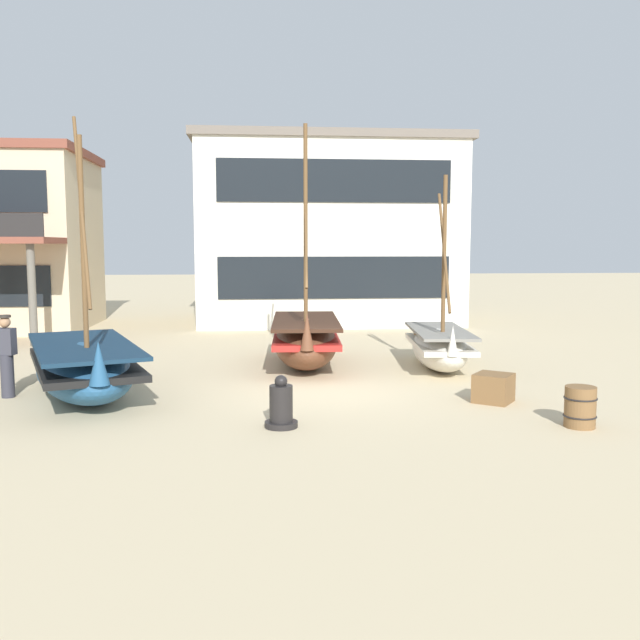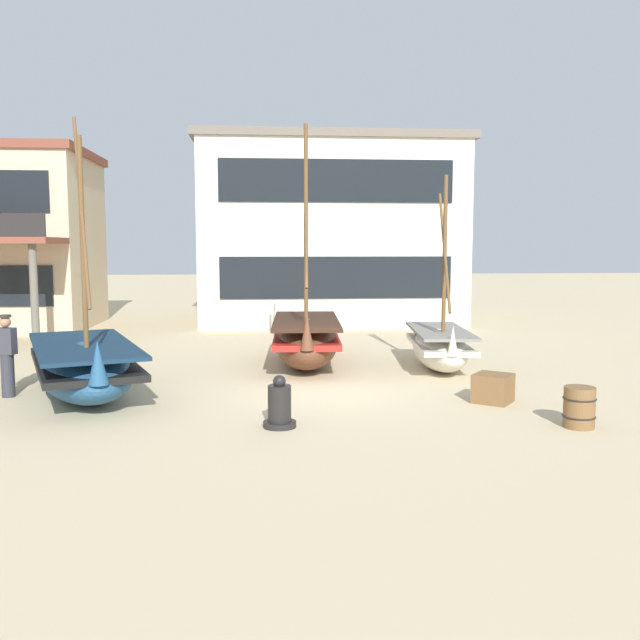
{
  "view_description": "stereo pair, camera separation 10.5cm",
  "coord_description": "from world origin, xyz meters",
  "px_view_note": "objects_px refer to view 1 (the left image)",
  "views": [
    {
      "loc": [
        -1.42,
        -14.45,
        3.08
      ],
      "look_at": [
        0.0,
        1.0,
        1.4
      ],
      "focal_mm": 38.75,
      "sensor_mm": 36.0,
      "label": 1
    },
    {
      "loc": [
        -1.32,
        -14.46,
        3.08
      ],
      "look_at": [
        0.0,
        1.0,
        1.4
      ],
      "focal_mm": 38.75,
      "sensor_mm": 36.0,
      "label": 2
    }
  ],
  "objects_px": {
    "fishing_boat_centre_large": "(84,367)",
    "fisherman_by_hull": "(7,357)",
    "capstan_winch": "(281,407)",
    "harbor_building_main": "(326,232)",
    "cargo_crate": "(493,388)",
    "fishing_boat_near_left": "(439,346)",
    "wooden_barrel": "(580,407)",
    "fishing_boat_far_right": "(306,340)"
  },
  "relations": [
    {
      "from": "fishing_boat_centre_large",
      "to": "fisherman_by_hull",
      "type": "xyz_separation_m",
      "value": [
        -1.55,
        0.08,
        0.22
      ]
    },
    {
      "from": "fishing_boat_centre_large",
      "to": "fisherman_by_hull",
      "type": "relative_size",
      "value": 3.34
    },
    {
      "from": "fishing_boat_far_right",
      "to": "cargo_crate",
      "type": "bearing_deg",
      "value": -52.23
    },
    {
      "from": "fishing_boat_far_right",
      "to": "harbor_building_main",
      "type": "xyz_separation_m",
      "value": [
        1.62,
        10.77,
        2.96
      ]
    },
    {
      "from": "fishing_boat_far_right",
      "to": "cargo_crate",
      "type": "distance_m",
      "value": 5.57
    },
    {
      "from": "capstan_winch",
      "to": "cargo_crate",
      "type": "relative_size",
      "value": 1.33
    },
    {
      "from": "cargo_crate",
      "to": "capstan_winch",
      "type": "bearing_deg",
      "value": -160.4
    },
    {
      "from": "cargo_crate",
      "to": "fishing_boat_far_right",
      "type": "bearing_deg",
      "value": 127.77
    },
    {
      "from": "wooden_barrel",
      "to": "cargo_crate",
      "type": "height_order",
      "value": "wooden_barrel"
    },
    {
      "from": "cargo_crate",
      "to": "fishing_boat_centre_large",
      "type": "bearing_deg",
      "value": 171.34
    },
    {
      "from": "cargo_crate",
      "to": "wooden_barrel",
      "type": "bearing_deg",
      "value": -67.25
    },
    {
      "from": "capstan_winch",
      "to": "harbor_building_main",
      "type": "height_order",
      "value": "harbor_building_main"
    },
    {
      "from": "fishing_boat_near_left",
      "to": "fishing_boat_far_right",
      "type": "distance_m",
      "value": 3.38
    },
    {
      "from": "fishing_boat_centre_large",
      "to": "cargo_crate",
      "type": "relative_size",
      "value": 8.3
    },
    {
      "from": "fishing_boat_near_left",
      "to": "harbor_building_main",
      "type": "relative_size",
      "value": 0.45
    },
    {
      "from": "fishing_boat_far_right",
      "to": "harbor_building_main",
      "type": "bearing_deg",
      "value": 81.47
    },
    {
      "from": "wooden_barrel",
      "to": "cargo_crate",
      "type": "relative_size",
      "value": 1.03
    },
    {
      "from": "capstan_winch",
      "to": "wooden_barrel",
      "type": "height_order",
      "value": "capstan_winch"
    },
    {
      "from": "fisherman_by_hull",
      "to": "capstan_winch",
      "type": "distance_m",
      "value": 6.17
    },
    {
      "from": "fisherman_by_hull",
      "to": "harbor_building_main",
      "type": "distance_m",
      "value": 16.19
    },
    {
      "from": "fisherman_by_hull",
      "to": "cargo_crate",
      "type": "bearing_deg",
      "value": -7.77
    },
    {
      "from": "fishing_boat_near_left",
      "to": "fisherman_by_hull",
      "type": "height_order",
      "value": "fishing_boat_near_left"
    },
    {
      "from": "fisherman_by_hull",
      "to": "cargo_crate",
      "type": "xyz_separation_m",
      "value": [
        9.69,
        -1.32,
        -0.55
      ]
    },
    {
      "from": "fishing_boat_centre_large",
      "to": "cargo_crate",
      "type": "distance_m",
      "value": 8.25
    },
    {
      "from": "fishing_boat_near_left",
      "to": "harbor_building_main",
      "type": "bearing_deg",
      "value": 98.46
    },
    {
      "from": "fishing_boat_centre_large",
      "to": "cargo_crate",
      "type": "xyz_separation_m",
      "value": [
        8.15,
        -1.24,
        -0.33
      ]
    },
    {
      "from": "cargo_crate",
      "to": "harbor_building_main",
      "type": "bearing_deg",
      "value": 96.72
    },
    {
      "from": "capstan_winch",
      "to": "cargo_crate",
      "type": "distance_m",
      "value": 4.5
    },
    {
      "from": "fishing_boat_far_right",
      "to": "fishing_boat_near_left",
      "type": "bearing_deg",
      "value": -10.99
    },
    {
      "from": "fishing_boat_near_left",
      "to": "cargo_crate",
      "type": "distance_m",
      "value": 3.76
    },
    {
      "from": "fishing_boat_far_right",
      "to": "wooden_barrel",
      "type": "height_order",
      "value": "fishing_boat_far_right"
    },
    {
      "from": "fisherman_by_hull",
      "to": "harbor_building_main",
      "type": "height_order",
      "value": "harbor_building_main"
    },
    {
      "from": "fishing_boat_centre_large",
      "to": "fisherman_by_hull",
      "type": "height_order",
      "value": "fishing_boat_centre_large"
    },
    {
      "from": "fishing_boat_far_right",
      "to": "capstan_winch",
      "type": "bearing_deg",
      "value": -98.07
    },
    {
      "from": "fishing_boat_far_right",
      "to": "capstan_winch",
      "type": "xyz_separation_m",
      "value": [
        -0.84,
        -5.9,
        -0.33
      ]
    },
    {
      "from": "wooden_barrel",
      "to": "cargo_crate",
      "type": "bearing_deg",
      "value": 112.75
    },
    {
      "from": "fishing_boat_near_left",
      "to": "fishing_boat_far_right",
      "type": "relative_size",
      "value": 0.79
    },
    {
      "from": "fishing_boat_near_left",
      "to": "wooden_barrel",
      "type": "height_order",
      "value": "fishing_boat_near_left"
    },
    {
      "from": "harbor_building_main",
      "to": "wooden_barrel",
      "type": "bearing_deg",
      "value": -81.33
    },
    {
      "from": "capstan_winch",
      "to": "fishing_boat_far_right",
      "type": "bearing_deg",
      "value": 81.93
    },
    {
      "from": "fishing_boat_near_left",
      "to": "capstan_winch",
      "type": "xyz_separation_m",
      "value": [
        -4.15,
        -5.26,
        -0.21
      ]
    },
    {
      "from": "fishing_boat_far_right",
      "to": "wooden_barrel",
      "type": "distance_m",
      "value": 7.64
    }
  ]
}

